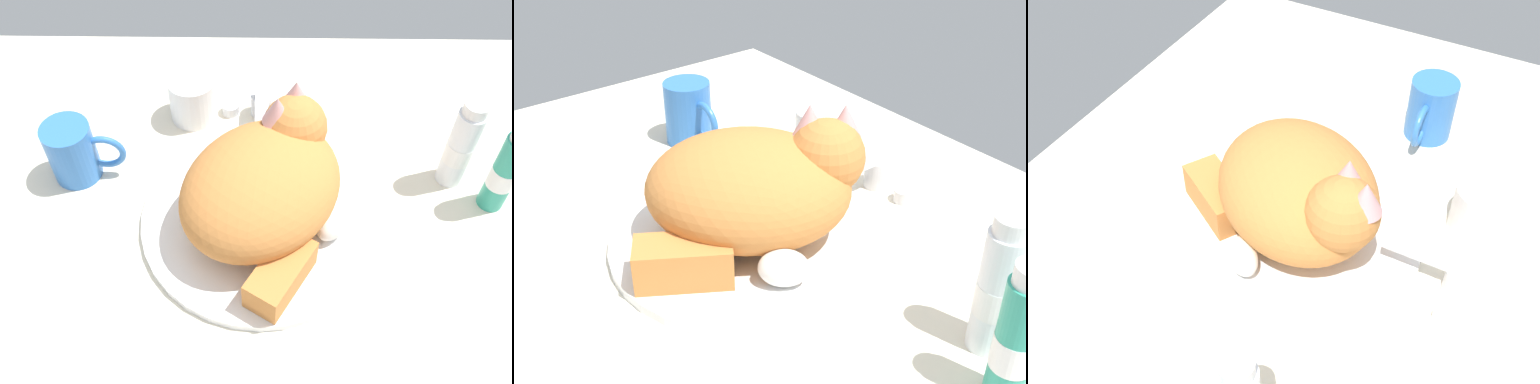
{
  "view_description": "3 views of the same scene",
  "coord_description": "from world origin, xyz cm",
  "views": [
    {
      "loc": [
        -0.4,
        -47.11,
        68.61
      ],
      "look_at": [
        -1.04,
        1.17,
        5.38
      ],
      "focal_mm": 40.99,
      "sensor_mm": 36.0,
      "label": 1
    },
    {
      "loc": [
        53.04,
        -37.87,
        47.63
      ],
      "look_at": [
        0.39,
        2.87,
        6.31
      ],
      "focal_mm": 46.51,
      "sensor_mm": 36.0,
      "label": 2
    },
    {
      "loc": [
        50.97,
        25.09,
        63.19
      ],
      "look_at": [
        1.69,
        -1.05,
        8.02
      ],
      "focal_mm": 44.54,
      "sensor_mm": 36.0,
      "label": 3
    }
  ],
  "objects": [
    {
      "name": "toothpaste_bottle",
      "position": [
        28.19,
        8.39,
        7.15
      ],
      "size": [
        4.03,
        4.03,
        15.27
      ],
      "color": "white",
      "rests_on": "ground_plane"
    },
    {
      "name": "sink_basin",
      "position": [
        0.0,
        0.0,
        0.6
      ],
      "size": [
        33.56,
        33.56,
        1.2
      ],
      "primitive_type": "cylinder",
      "color": "white",
      "rests_on": "ground_plane"
    },
    {
      "name": "cat",
      "position": [
        0.77,
        0.65,
        7.98
      ],
      "size": [
        30.08,
        31.76,
        15.81
      ],
      "color": "#D17F3D",
      "rests_on": "sink_basin"
    },
    {
      "name": "coffee_mug",
      "position": [
        -27.15,
        8.65,
        4.79
      ],
      "size": [
        11.45,
        7.07,
        9.57
      ],
      "color": "#3372C6",
      "rests_on": "ground_plane"
    },
    {
      "name": "rinse_cup",
      "position": [
        -11.0,
        21.03,
        3.8
      ],
      "size": [
        7.48,
        7.48,
        7.61
      ],
      "color": "white",
      "rests_on": "ground_plane"
    },
    {
      "name": "mouthwash_bottle",
      "position": [
        33.33,
        3.83,
        7.12
      ],
      "size": [
        3.75,
        3.75,
        15.2
      ],
      "color": "teal",
      "rests_on": "ground_plane"
    },
    {
      "name": "faucet",
      "position": [
        0.0,
        20.19,
        2.76
      ],
      "size": [
        12.92,
        11.55,
        6.08
      ],
      "color": "silver",
      "rests_on": "ground_plane"
    },
    {
      "name": "ground_plane",
      "position": [
        0.0,
        0.0,
        -1.5
      ],
      "size": [
        110.0,
        82.5,
        3.0
      ],
      "primitive_type": "cube",
      "color": "silver"
    }
  ]
}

